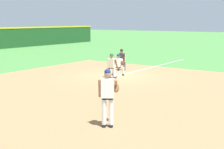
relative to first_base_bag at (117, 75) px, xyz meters
name	(u,v)px	position (x,y,z in m)	size (l,w,h in m)	color
ground_plane	(117,76)	(0.00, 0.00, -0.04)	(160.00, 160.00, 0.00)	#47843D
infield_dirt_patch	(114,93)	(-3.90, -2.49, -0.04)	(18.00, 18.00, 0.01)	#9E754C
foul_line_stripe	(156,66)	(5.10, 0.00, -0.04)	(10.20, 0.10, 0.00)	white
first_base_bag	(117,75)	(0.00, 0.00, 0.00)	(0.38, 0.38, 0.09)	white
baseball	(117,89)	(-3.16, -2.17, -0.01)	(0.07, 0.07, 0.07)	white
pitcher	(108,94)	(-7.75, -4.97, 1.01)	(0.84, 0.57, 1.86)	black
first_baseman	(119,64)	(0.24, 0.07, 0.69)	(0.81, 1.04, 1.34)	black
baserunner	(112,65)	(-0.72, -0.08, 0.75)	(0.48, 0.62, 1.46)	black
umpire	(122,59)	(1.98, 1.01, 0.75)	(0.63, 0.68, 1.46)	black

